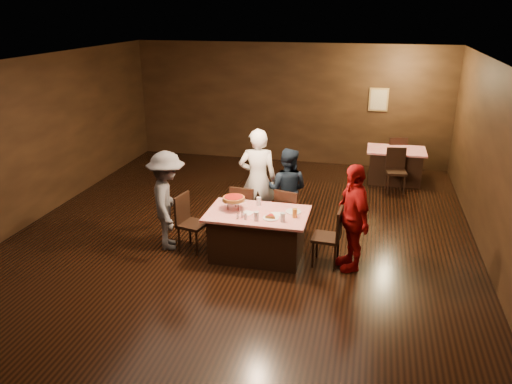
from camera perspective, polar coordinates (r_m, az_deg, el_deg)
room at (r=7.96m, az=-2.16°, el=8.18°), size 10.00×10.04×3.02m
main_table at (r=8.04m, az=0.17°, el=-4.89°), size 1.60×1.00×0.77m
back_table at (r=11.93m, az=15.59°, el=2.93°), size 1.30×0.90×0.77m
chair_far_left at (r=8.76m, az=-1.27°, el=-2.05°), size 0.44×0.44×0.95m
chair_far_right at (r=8.61m, az=3.90°, el=-2.51°), size 0.51×0.51×0.95m
chair_end_left at (r=8.30m, az=-7.26°, el=-3.55°), size 0.50×0.50×0.95m
chair_end_right at (r=7.86m, az=8.05°, el=-5.04°), size 0.45×0.45×0.95m
chair_back_near at (r=11.24m, az=15.73°, el=2.32°), size 0.47×0.47×0.95m
chair_back_far at (r=12.48m, az=15.56°, el=4.13°), size 0.51×0.51×0.95m
diner_white_jacket at (r=8.91m, az=0.19°, el=1.46°), size 0.74×0.56×1.85m
diner_navy_hoodie at (r=8.89m, az=3.58°, el=0.25°), size 0.80×0.65×1.53m
diner_grey_knit at (r=8.31m, az=-10.08°, el=-1.01°), size 0.98×1.23×1.67m
diner_red_shirt at (r=7.68m, az=11.01°, el=-2.84°), size 0.78×1.07×1.68m
pizza_stand at (r=7.96m, az=-2.55°, el=-0.77°), size 0.38×0.38×0.22m
plate_with_slice at (r=7.67m, az=1.70°, el=-2.87°), size 0.25×0.25×0.06m
plate_empty at (r=7.93m, az=4.30°, el=-2.25°), size 0.25×0.25×0.01m
glass_front_left at (r=7.58m, az=0.03°, el=-2.77°), size 0.08×0.08×0.14m
glass_front_right at (r=7.55m, az=3.08°, el=-2.89°), size 0.08×0.08×0.14m
glass_amber at (r=7.71m, az=4.44°, el=-2.42°), size 0.08×0.08×0.14m
glass_back at (r=8.14m, az=0.31°, el=-1.08°), size 0.08×0.08×0.14m
condiments at (r=7.65m, az=-1.62°, el=-2.71°), size 0.17×0.10×0.09m
napkin_center at (r=7.83m, az=2.32°, el=-2.54°), size 0.19×0.19×0.01m
napkin_left at (r=7.87m, az=-0.97°, el=-2.39°), size 0.21×0.21×0.01m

